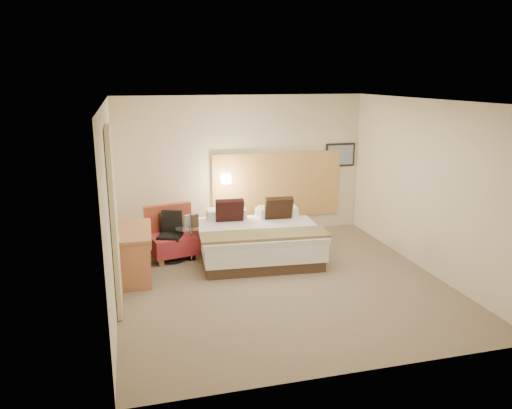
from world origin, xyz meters
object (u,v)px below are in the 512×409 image
object	(u,v)px
desk	(134,240)
desk_chair	(171,240)
side_table	(191,241)
bed	(257,238)
lounge_chair	(173,237)

from	to	relation	value
desk	desk_chair	size ratio (longest dim) A/B	1.51
desk_chair	side_table	bearing A→B (deg)	-8.82
bed	desk	xyz separation A→B (m)	(-2.06, -0.42, 0.28)
lounge_chair	desk	world-z (taller)	lounge_chair
lounge_chair	desk_chair	xyz separation A→B (m)	(-0.05, -0.17, -0.01)
side_table	desk	size ratio (longest dim) A/B	0.51
side_table	desk_chair	size ratio (longest dim) A/B	0.76
bed	lounge_chair	bearing A→B (deg)	165.14
bed	side_table	distance (m)	1.14
side_table	desk_chair	xyz separation A→B (m)	(-0.33, 0.05, 0.03)
bed	desk_chair	distance (m)	1.47
bed	side_table	size ratio (longest dim) A/B	3.39
lounge_chair	side_table	bearing A→B (deg)	-37.96
bed	side_table	xyz separation A→B (m)	(-1.13, 0.15, -0.01)
side_table	desk	distance (m)	1.13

